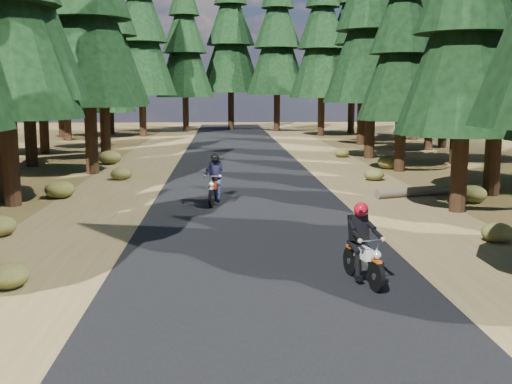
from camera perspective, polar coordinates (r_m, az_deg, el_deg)
ground at (r=14.08m, az=0.32°, el=-5.37°), size 120.00×120.00×0.00m
road at (r=18.96m, az=-0.55°, el=-1.63°), size 6.00×100.00×0.01m
shoulder_l at (r=19.33m, az=-14.31°, el=-1.72°), size 3.20×100.00×0.01m
shoulder_r at (r=19.70m, az=12.95°, el=-1.47°), size 3.20×100.00×0.01m
pine_forest at (r=34.96m, az=-1.76°, el=16.17°), size 34.59×55.08×16.32m
log_near at (r=22.80m, az=16.06°, el=0.21°), size 4.92×2.12×0.32m
understory_shrubs at (r=21.91m, az=0.45°, el=0.51°), size 14.33×29.55×0.66m
rider_lead at (r=11.88m, az=9.51°, el=-5.73°), size 0.85×1.72×1.47m
rider_follow at (r=19.87m, az=-3.72°, el=0.37°), size 0.80×1.82×1.57m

